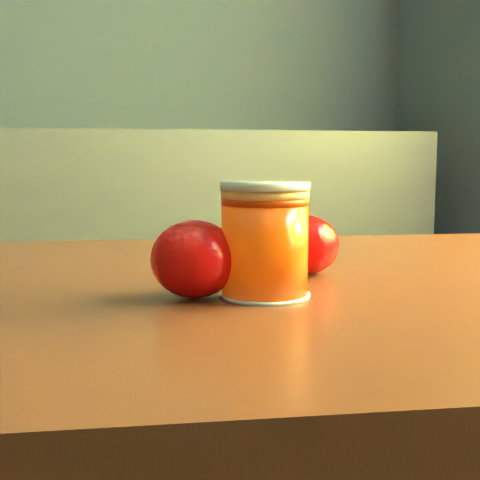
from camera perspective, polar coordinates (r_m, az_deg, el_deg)
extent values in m
cube|color=#5B2916|center=(0.65, 5.22, -4.99)|extent=(1.01, 0.75, 0.04)
cylinder|color=#E94004|center=(0.56, 2.13, -0.65)|extent=(0.07, 0.07, 0.08)
cylinder|color=#EDA961|center=(0.56, 2.15, 3.96)|extent=(0.07, 0.07, 0.01)
cylinder|color=silver|center=(0.56, 2.16, 4.54)|extent=(0.08, 0.08, 0.00)
ellipsoid|color=red|center=(0.56, -3.89, -1.63)|extent=(0.08, 0.08, 0.07)
ellipsoid|color=red|center=(0.67, 5.60, -0.41)|extent=(0.07, 0.07, 0.06)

